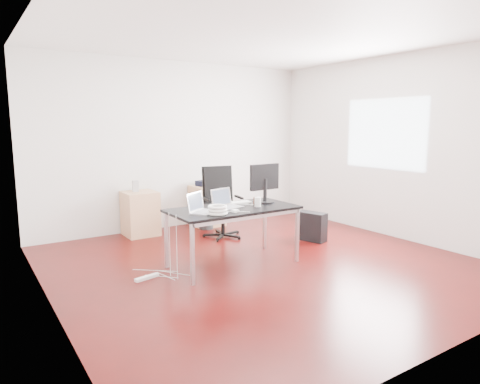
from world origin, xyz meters
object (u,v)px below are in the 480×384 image
filing_cabinet_right (207,206)px  filing_cabinet_left (140,213)px  office_chair (221,198)px  pc_tower (311,226)px  desk (233,212)px

filing_cabinet_right → filing_cabinet_left: bearing=180.0°
office_chair → pc_tower: (1.00, -0.99, -0.39)m
filing_cabinet_left → filing_cabinet_right: bearing=0.0°
desk → filing_cabinet_left: bearing=102.6°
pc_tower → filing_cabinet_right: bearing=98.7°
desk → office_chair: 1.42m
filing_cabinet_left → filing_cabinet_right: 1.21m
office_chair → pc_tower: bearing=-33.9°
filing_cabinet_right → pc_tower: size_ratio=1.56×
filing_cabinet_left → pc_tower: bearing=-40.4°
pc_tower → office_chair: bearing=118.4°
desk → filing_cabinet_left: size_ratio=2.29×
filing_cabinet_right → desk: bearing=-110.3°
filing_cabinet_right → pc_tower: (0.84, -1.75, -0.13)m
office_chair → pc_tower: office_chair is taller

